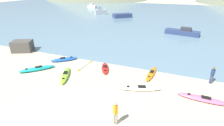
# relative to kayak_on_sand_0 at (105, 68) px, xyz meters

# --- Properties ---
(bay_water) EXTENTS (160.00, 70.00, 0.06)m
(bay_water) POSITION_rel_kayak_on_sand_0_xyz_m (1.28, 36.43, -0.10)
(bay_water) COLOR slate
(bay_water) RESTS_ON ground_plane
(kayak_on_sand_0) EXTENTS (1.73, 2.65, 0.31)m
(kayak_on_sand_0) POSITION_rel_kayak_on_sand_0_xyz_m (0.00, 0.00, 0.00)
(kayak_on_sand_0) COLOR red
(kayak_on_sand_0) RESTS_ON ground_plane
(kayak_on_sand_1) EXTENTS (0.78, 3.28, 0.30)m
(kayak_on_sand_1) POSITION_rel_kayak_on_sand_0_xyz_m (4.55, 0.58, -0.00)
(kayak_on_sand_1) COLOR orange
(kayak_on_sand_1) RESTS_ON ground_plane
(kayak_on_sand_2) EXTENTS (2.00, 3.25, 0.38)m
(kayak_on_sand_2) POSITION_rel_kayak_on_sand_0_xyz_m (-2.80, -2.78, 0.03)
(kayak_on_sand_2) COLOR #8CCC2D
(kayak_on_sand_2) RESTS_ON ground_plane
(kayak_on_sand_3) EXTENTS (3.60, 0.83, 0.36)m
(kayak_on_sand_3) POSITION_rel_kayak_on_sand_0_xyz_m (8.82, -2.10, 0.02)
(kayak_on_sand_3) COLOR #E5668C
(kayak_on_sand_3) RESTS_ON ground_plane
(kayak_on_sand_4) EXTENTS (2.81, 2.97, 0.41)m
(kayak_on_sand_4) POSITION_rel_kayak_on_sand_0_xyz_m (-6.20, -2.73, 0.05)
(kayak_on_sand_4) COLOR teal
(kayak_on_sand_4) RESTS_ON ground_plane
(kayak_on_sand_5) EXTENTS (3.43, 1.78, 0.35)m
(kayak_on_sand_5) POSITION_rel_kayak_on_sand_0_xyz_m (4.14, -2.41, 0.02)
(kayak_on_sand_5) COLOR white
(kayak_on_sand_5) RESTS_ON ground_plane
(kayak_on_sand_6) EXTENTS (2.68, 2.48, 0.39)m
(kayak_on_sand_6) POSITION_rel_kayak_on_sand_0_xyz_m (-5.16, 0.30, 0.04)
(kayak_on_sand_6) COLOR blue
(kayak_on_sand_6) RESTS_ON ground_plane
(person_near_foreground) EXTENTS (0.33, 0.28, 1.62)m
(person_near_foreground) POSITION_rel_kayak_on_sand_0_xyz_m (3.68, -6.71, 0.80)
(person_near_foreground) COLOR gray
(person_near_foreground) RESTS_ON ground_plane
(person_near_waterline) EXTENTS (0.32, 0.28, 1.57)m
(person_near_waterline) POSITION_rel_kayak_on_sand_0_xyz_m (9.59, 0.89, 0.76)
(person_near_waterline) COLOR #384260
(person_near_waterline) RESTS_ON ground_plane
(moored_boat_0) EXTENTS (5.67, 2.43, 1.32)m
(moored_boat_0) POSITION_rel_kayak_on_sand_0_xyz_m (6.80, 16.99, 0.39)
(moored_boat_0) COLOR navy
(moored_boat_0) RESTS_ON bay_water
(moored_boat_2) EXTENTS (4.94, 4.78, 1.01)m
(moored_boat_2) POSITION_rel_kayak_on_sand_0_xyz_m (-8.27, 29.63, 0.43)
(moored_boat_2) COLOR navy
(moored_boat_2) RESTS_ON bay_water
(moored_boat_3) EXTENTS (3.38, 3.36, 2.23)m
(moored_boat_3) POSITION_rel_kayak_on_sand_0_xyz_m (-15.77, 32.15, 0.71)
(moored_boat_3) COLOR #B2B2B7
(moored_boat_3) RESTS_ON bay_water
(moored_boat_4) EXTENTS (3.28, 2.03, 1.55)m
(moored_boat_4) POSITION_rel_kayak_on_sand_0_xyz_m (-25.30, 45.30, 0.47)
(moored_boat_4) COLOR white
(moored_boat_4) RESTS_ON bay_water
(loose_paddle) EXTENTS (0.32, 2.79, 0.03)m
(loose_paddle) POSITION_rel_kayak_on_sand_0_xyz_m (-2.29, 0.00, -0.12)
(loose_paddle) COLOR black
(loose_paddle) RESTS_ON ground_plane
(shoreline_rock) EXTENTS (2.85, 2.56, 1.38)m
(shoreline_rock) POSITION_rel_kayak_on_sand_0_xyz_m (-11.92, 0.91, 0.56)
(shoreline_rock) COLOR #4C4742
(shoreline_rock) RESTS_ON ground_plane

